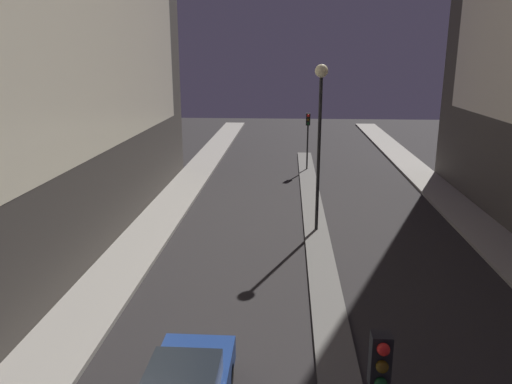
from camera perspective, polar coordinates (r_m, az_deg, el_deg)
median_strip at (r=25.87m, az=6.80°, el=-3.80°), size 1.18×39.19×0.13m
traffic_light_mid at (r=37.72m, az=5.95°, el=7.26°), size 0.32×0.42×4.23m
street_lamp at (r=23.80m, az=7.35°, el=9.19°), size 0.61×0.61×7.99m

